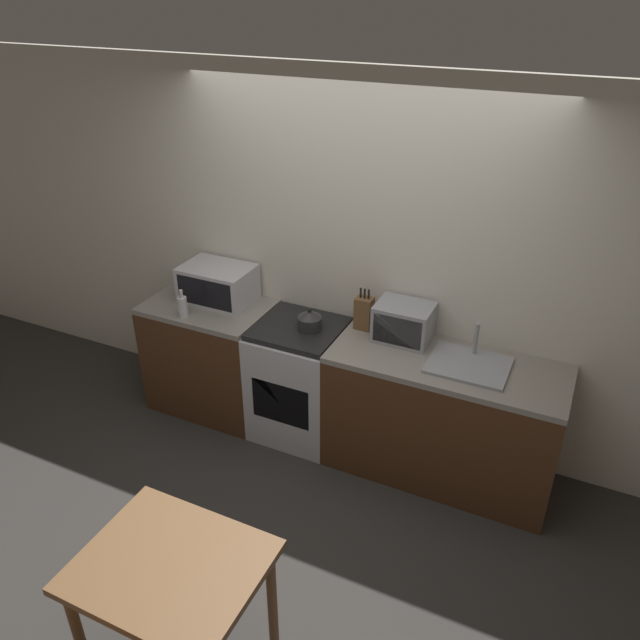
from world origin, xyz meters
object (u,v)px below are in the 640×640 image
at_px(dining_table, 172,581).
at_px(microwave, 218,284).
at_px(bottle, 183,306).
at_px(toaster_oven, 404,322).
at_px(kettle, 310,320).
at_px(stove_range, 300,380).

bearing_deg(dining_table, microwave, 117.67).
distance_m(microwave, dining_table, 2.35).
relative_size(bottle, toaster_oven, 0.56).
xyz_separation_m(kettle, dining_table, (0.26, -1.95, -0.31)).
distance_m(kettle, dining_table, 1.99).
bearing_deg(toaster_oven, kettle, -167.16).
distance_m(kettle, bottle, 0.93).
bearing_deg(kettle, bottle, -166.12).
height_order(microwave, dining_table, microwave).
xyz_separation_m(microwave, dining_table, (1.08, -2.05, -0.38)).
bearing_deg(kettle, dining_table, -82.44).
relative_size(stove_range, bottle, 4.32).
distance_m(microwave, bottle, 0.34).
relative_size(microwave, dining_table, 0.64).
bearing_deg(kettle, toaster_oven, 12.84).
xyz_separation_m(stove_range, kettle, (0.08, 0.00, 0.52)).
distance_m(stove_range, bottle, 1.00).
height_order(stove_range, dining_table, stove_range).
relative_size(microwave, toaster_oven, 1.40).
relative_size(kettle, bottle, 0.82).
bearing_deg(stove_range, toaster_oven, 11.60).
xyz_separation_m(stove_range, dining_table, (0.34, -1.95, 0.21)).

